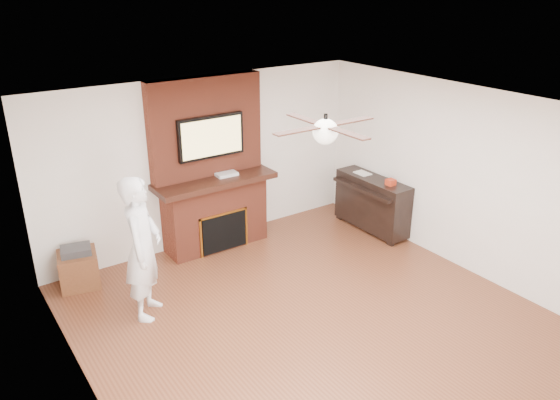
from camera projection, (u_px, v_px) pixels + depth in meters
room_shell at (322, 228)px, 5.87m from camera, size 5.36×5.86×2.86m
fireplace at (212, 182)px, 7.91m from camera, size 1.78×0.64×2.50m
tv at (211, 137)px, 7.61m from camera, size 1.00×0.08×0.60m
ceiling_fan at (325, 130)px, 5.46m from camera, size 1.21×1.21×0.31m
person at (143, 248)px, 6.26m from camera, size 0.72×0.77×1.74m
side_table at (79, 268)px, 7.08m from camera, size 0.57×0.57×0.55m
piano at (372, 202)px, 8.57m from camera, size 0.49×1.33×0.96m
cable_box at (227, 174)px, 7.89m from camera, size 0.32×0.19×0.04m
candle_orange at (218, 246)px, 8.06m from camera, size 0.07×0.07×0.11m
candle_green at (224, 244)px, 8.15m from camera, size 0.06×0.06×0.09m
candle_cream at (221, 244)px, 8.15m from camera, size 0.08×0.08×0.10m
candle_blue at (233, 243)px, 8.20m from camera, size 0.06×0.06×0.08m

